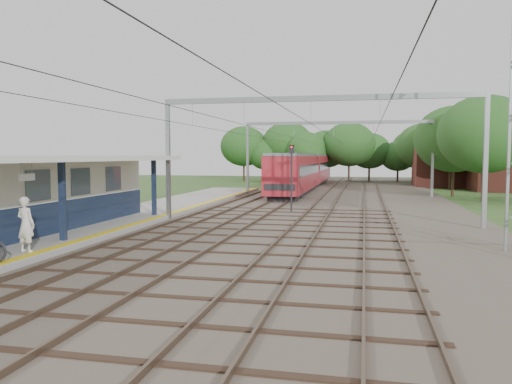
# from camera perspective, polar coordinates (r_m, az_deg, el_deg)

# --- Properties ---
(ground) EXTENTS (160.00, 160.00, 0.00)m
(ground) POSITION_cam_1_polar(r_m,az_deg,el_deg) (13.94, -14.26, -11.70)
(ground) COLOR #2D4C1E
(ground) RESTS_ON ground
(ballast_bed) EXTENTS (18.00, 90.00, 0.10)m
(ballast_bed) POSITION_cam_1_polar(r_m,az_deg,el_deg) (42.20, 9.45, -0.98)
(ballast_bed) COLOR #473D33
(ballast_bed) RESTS_ON ground
(platform) EXTENTS (5.00, 52.00, 0.35)m
(platform) POSITION_cam_1_polar(r_m,az_deg,el_deg) (29.52, -15.17, -3.01)
(platform) COLOR gray
(platform) RESTS_ON ground
(yellow_stripe) EXTENTS (0.45, 52.00, 0.01)m
(yellow_stripe) POSITION_cam_1_polar(r_m,az_deg,el_deg) (28.54, -11.16, -2.82)
(yellow_stripe) COLOR yellow
(yellow_stripe) RESTS_ON platform
(station_building) EXTENTS (3.41, 18.00, 3.40)m
(station_building) POSITION_cam_1_polar(r_m,az_deg,el_deg) (24.21, -25.84, -0.37)
(station_building) COLOR beige
(station_building) RESTS_ON platform
(canopy) EXTENTS (6.40, 20.00, 3.44)m
(canopy) POSITION_cam_1_polar(r_m,az_deg,el_deg) (22.68, -25.32, 3.42)
(canopy) COLOR #0F1A31
(canopy) RESTS_ON platform
(rail_tracks) EXTENTS (11.80, 88.00, 0.15)m
(rail_tracks) POSITION_cam_1_polar(r_m,az_deg,el_deg) (42.38, 6.07, -0.75)
(rail_tracks) COLOR brown
(rail_tracks) RESTS_ON ballast_bed
(catenary_system) EXTENTS (17.22, 88.00, 7.00)m
(catenary_system) POSITION_cam_1_polar(r_m,az_deg,el_deg) (37.40, 8.24, 6.76)
(catenary_system) COLOR gray
(catenary_system) RESTS_ON ground
(tree_band) EXTENTS (31.72, 30.88, 8.82)m
(tree_band) POSITION_cam_1_polar(r_m,az_deg,el_deg) (69.15, 10.49, 5.02)
(tree_band) COLOR #382619
(tree_band) RESTS_ON ground
(house_near) EXTENTS (7.00, 6.12, 7.89)m
(house_near) POSITION_cam_1_polar(r_m,az_deg,el_deg) (59.88, 26.77, 2.95)
(house_near) COLOR brown
(house_near) RESTS_ON ground
(house_far) EXTENTS (8.00, 6.12, 8.66)m
(house_far) POSITION_cam_1_polar(r_m,az_deg,el_deg) (64.75, 21.15, 3.39)
(house_far) COLOR brown
(house_far) RESTS_ON ground
(person) EXTENTS (0.79, 0.59, 1.99)m
(person) POSITION_cam_1_polar(r_m,az_deg,el_deg) (19.57, -24.82, -3.38)
(person) COLOR silver
(person) RESTS_ON platform
(train) EXTENTS (2.98, 37.10, 3.91)m
(train) POSITION_cam_1_polar(r_m,az_deg,el_deg) (57.82, 5.77, 2.54)
(train) COLOR black
(train) RESTS_ON ballast_bed
(signal_post) EXTENTS (0.31, 0.27, 4.49)m
(signal_post) POSITION_cam_1_polar(r_m,az_deg,el_deg) (32.97, 4.08, 2.54)
(signal_post) COLOR black
(signal_post) RESTS_ON ground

